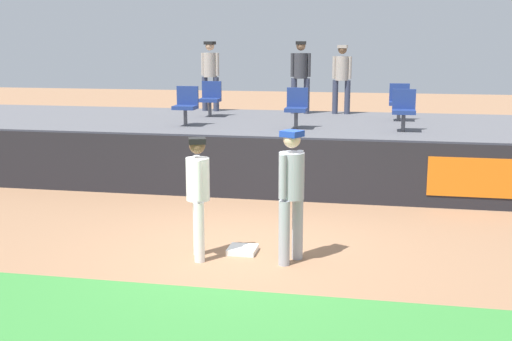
# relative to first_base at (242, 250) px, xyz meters

# --- Properties ---
(ground_plane) EXTENTS (60.00, 60.00, 0.00)m
(ground_plane) POSITION_rel_first_base_xyz_m (0.06, 0.01, -0.04)
(ground_plane) COLOR #936B4C
(grass_foreground_strip) EXTENTS (18.00, 2.80, 0.01)m
(grass_foreground_strip) POSITION_rel_first_base_xyz_m (0.06, -2.82, -0.04)
(grass_foreground_strip) COLOR #388438
(grass_foreground_strip) RESTS_ON ground_plane
(first_base) EXTENTS (0.40, 0.40, 0.08)m
(first_base) POSITION_rel_first_base_xyz_m (0.00, 0.00, 0.00)
(first_base) COLOR white
(first_base) RESTS_ON ground_plane
(player_fielder_home) EXTENTS (0.41, 0.56, 1.69)m
(player_fielder_home) POSITION_rel_first_base_xyz_m (-0.54, -0.34, 0.94)
(player_fielder_home) COLOR white
(player_fielder_home) RESTS_ON ground_plane
(player_runner_visitor) EXTENTS (0.46, 0.47, 1.81)m
(player_runner_visitor) POSITION_rel_first_base_xyz_m (0.73, -0.26, 1.01)
(player_runner_visitor) COLOR #9EA3AD
(player_runner_visitor) RESTS_ON ground_plane
(field_wall) EXTENTS (18.00, 0.26, 1.18)m
(field_wall) POSITION_rel_first_base_xyz_m (0.07, 3.25, 0.55)
(field_wall) COLOR black
(field_wall) RESTS_ON ground_plane
(bleacher_platform) EXTENTS (18.00, 4.80, 1.18)m
(bleacher_platform) POSITION_rel_first_base_xyz_m (0.06, 5.82, 0.55)
(bleacher_platform) COLOR #59595E
(bleacher_platform) RESTS_ON ground_plane
(seat_back_left) EXTENTS (0.48, 0.44, 0.84)m
(seat_back_left) POSITION_rel_first_base_xyz_m (-2.20, 6.49, 1.61)
(seat_back_left) COLOR #4C4C51
(seat_back_left) RESTS_ON bleacher_platform
(seat_front_right) EXTENTS (0.46, 0.44, 0.84)m
(seat_front_right) POSITION_rel_first_base_xyz_m (2.30, 4.69, 1.61)
(seat_front_right) COLOR #4C4C51
(seat_front_right) RESTS_ON bleacher_platform
(seat_front_center) EXTENTS (0.44, 0.44, 0.84)m
(seat_front_center) POSITION_rel_first_base_xyz_m (0.13, 4.69, 1.61)
(seat_front_center) COLOR #4C4C51
(seat_front_center) RESTS_ON bleacher_platform
(seat_back_right) EXTENTS (0.45, 0.44, 0.84)m
(seat_back_right) POSITION_rel_first_base_xyz_m (2.24, 6.49, 1.61)
(seat_back_right) COLOR #4C4C51
(seat_back_right) RESTS_ON bleacher_platform
(seat_front_left) EXTENTS (0.47, 0.44, 0.84)m
(seat_front_left) POSITION_rel_first_base_xyz_m (-2.25, 4.69, 1.61)
(seat_front_left) COLOR #4C4C51
(seat_front_left) RESTS_ON bleacher_platform
(spectator_hooded) EXTENTS (0.47, 0.34, 1.70)m
(spectator_hooded) POSITION_rel_first_base_xyz_m (0.86, 7.66, 2.12)
(spectator_hooded) COLOR #33384C
(spectator_hooded) RESTS_ON bleacher_platform
(spectator_capped) EXTENTS (0.49, 0.39, 1.78)m
(spectator_capped) POSITION_rel_first_base_xyz_m (-2.53, 7.72, 2.17)
(spectator_capped) COLOR #33384C
(spectator_capped) RESTS_ON bleacher_platform
(spectator_casual) EXTENTS (0.50, 0.35, 1.79)m
(spectator_casual) POSITION_rel_first_base_xyz_m (-0.16, 7.54, 2.17)
(spectator_casual) COLOR #33384C
(spectator_casual) RESTS_ON bleacher_platform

